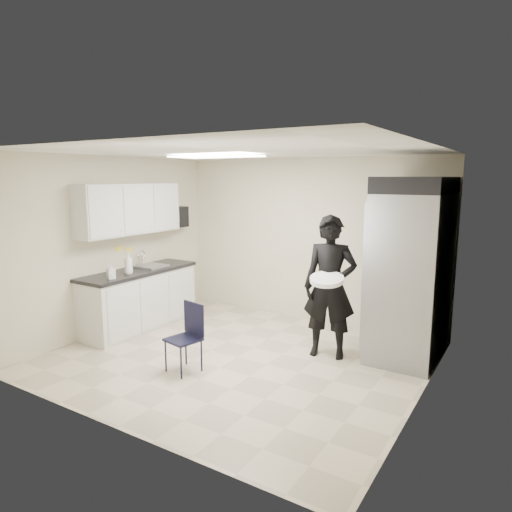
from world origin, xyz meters
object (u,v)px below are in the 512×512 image
Objects in this scene: folding_chair at (183,340)px; lower_counter at (140,300)px; commercial_fridge at (411,276)px; man_tuxedo at (330,287)px.

lower_counter is at bearing 163.23° from folding_chair.
commercial_fridge reaches higher than folding_chair.
folding_chair is (1.65, -0.90, -0.03)m from lower_counter.
folding_chair is at bearing -28.61° from lower_counter.
man_tuxedo reaches higher than lower_counter.
commercial_fridge is 2.64× the size of folding_chair.
lower_counter is 0.90× the size of commercial_fridge.
lower_counter is 2.39× the size of folding_chair.
man_tuxedo is at bearing -145.55° from commercial_fridge.
commercial_fridge is 1.06m from man_tuxedo.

